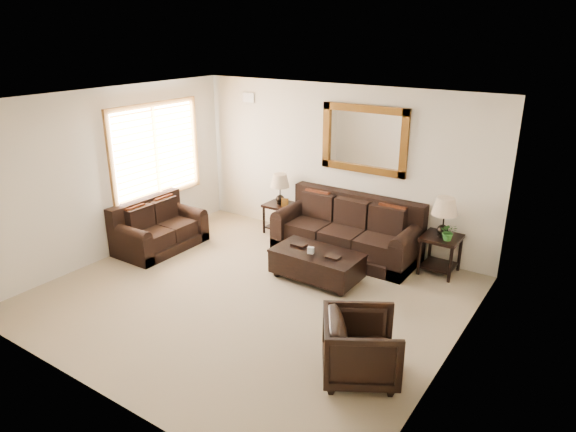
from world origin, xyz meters
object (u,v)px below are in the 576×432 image
Objects in this scene: sofa at (348,234)px; loveseat at (158,231)px; end_table_right at (443,225)px; coffee_table at (317,262)px; end_table_left at (280,195)px; armchair at (361,344)px.

sofa is 3.21m from loveseat.
sofa is 1.57m from end_table_right.
sofa is 1.77× the size of coffee_table.
sofa is 1.53m from end_table_left.
coffee_table is 1.65× the size of armchair.
sofa is at bearing 93.97° from coffee_table.
sofa is 2.93× the size of armchair.
end_table_left is at bearing 15.06° from armchair.
armchair is (4.42, -1.22, 0.10)m from loveseat.
loveseat is at bearing -150.74° from sofa.
sofa is 1.10m from coffee_table.
loveseat is 1.83× the size of armchair.
end_table_right is (2.97, -0.02, 0.07)m from end_table_left.
coffee_table is (-1.44, -1.24, -0.51)m from end_table_right.
armchair is at bearing -87.71° from end_table_right.
coffee_table is (1.53, -1.27, -0.44)m from end_table_left.
end_table_right is at bearing -0.45° from end_table_left.
end_table_right is 1.97m from coffee_table.
sofa is 1.60× the size of loveseat.
end_table_right is at bearing -28.85° from armchair.
sofa is at bearing -174.38° from end_table_right.
end_table_right reaches higher than armchair.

